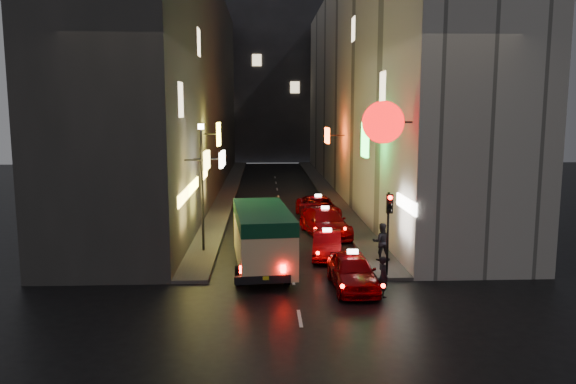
{
  "coord_description": "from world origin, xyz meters",
  "views": [
    {
      "loc": [
        -1.2,
        -14.25,
        7.04
      ],
      "look_at": [
        -0.01,
        13.0,
        3.04
      ],
      "focal_mm": 35.0,
      "sensor_mm": 36.0,
      "label": 1
    }
  ],
  "objects": [
    {
      "name": "taxi_near",
      "position": [
        2.3,
        7.18,
        0.82
      ],
      "size": [
        2.29,
        5.24,
        1.82
      ],
      "color": "#840106",
      "rests_on": "ground"
    },
    {
      "name": "sidewalk_right",
      "position": [
        4.25,
        34.0,
        0.07
      ],
      "size": [
        1.5,
        52.0,
        0.15
      ],
      "primitive_type": "cube",
      "color": "#464341",
      "rests_on": "ground"
    },
    {
      "name": "pedestrian_crossing",
      "position": [
        3.3,
        6.12,
        0.89
      ],
      "size": [
        0.5,
        0.66,
        1.78
      ],
      "primitive_type": "imported",
      "rotation": [
        0.0,
        0.0,
        1.8
      ],
      "color": "black",
      "rests_on": "ground"
    },
    {
      "name": "taxi_third",
      "position": [
        2.25,
        16.78,
        0.88
      ],
      "size": [
        3.16,
        5.81,
        1.92
      ],
      "color": "#840106",
      "rests_on": "ground"
    },
    {
      "name": "lamp_post",
      "position": [
        -4.2,
        13.0,
        3.72
      ],
      "size": [
        0.28,
        0.28,
        6.22
      ],
      "color": "black",
      "rests_on": "sidewalk_left"
    },
    {
      "name": "sidewalk_left",
      "position": [
        -4.25,
        34.0,
        0.07
      ],
      "size": [
        1.5,
        52.0,
        0.15
      ],
      "primitive_type": "cube",
      "color": "#464341",
      "rests_on": "ground"
    },
    {
      "name": "building_far",
      "position": [
        0.0,
        66.0,
        11.0
      ],
      "size": [
        30.0,
        10.0,
        22.0
      ],
      "primitive_type": "cube",
      "color": "#37373C",
      "rests_on": "ground"
    },
    {
      "name": "taxi_far",
      "position": [
        2.33,
        21.58,
        0.85
      ],
      "size": [
        2.56,
        5.48,
        1.87
      ],
      "color": "#840106",
      "rests_on": "ground"
    },
    {
      "name": "pedestrian_sidewalk",
      "position": [
        4.21,
        10.78,
        1.14
      ],
      "size": [
        0.77,
        0.51,
        1.98
      ],
      "primitive_type": "imported",
      "rotation": [
        0.0,
        0.0,
        3.08
      ],
      "color": "black",
      "rests_on": "sidewalk_right"
    },
    {
      "name": "building_left",
      "position": [
        -8.0,
        33.99,
        9.0
      ],
      "size": [
        7.66,
        52.0,
        18.0
      ],
      "color": "#3C3836",
      "rests_on": "ground"
    },
    {
      "name": "ground",
      "position": [
        0.0,
        0.0,
        0.0
      ],
      "size": [
        120.0,
        120.0,
        0.0
      ],
      "primitive_type": "plane",
      "color": "black",
      "rests_on": "ground"
    },
    {
      "name": "minibus",
      "position": [
        -1.27,
        9.84,
        1.75
      ],
      "size": [
        2.85,
        6.61,
        2.76
      ],
      "color": "beige",
      "rests_on": "ground"
    },
    {
      "name": "taxi_second",
      "position": [
        1.83,
        11.98,
        0.73
      ],
      "size": [
        2.4,
        4.78,
        1.63
      ],
      "color": "#840106",
      "rests_on": "ground"
    },
    {
      "name": "traffic_light",
      "position": [
        4.0,
        8.47,
        2.69
      ],
      "size": [
        0.26,
        0.43,
        3.5
      ],
      "color": "black",
      "rests_on": "sidewalk_right"
    },
    {
      "name": "building_right",
      "position": [
        8.0,
        33.99,
        9.0
      ],
      "size": [
        8.1,
        52.07,
        18.0
      ],
      "color": "#B1ACA3",
      "rests_on": "ground"
    }
  ]
}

